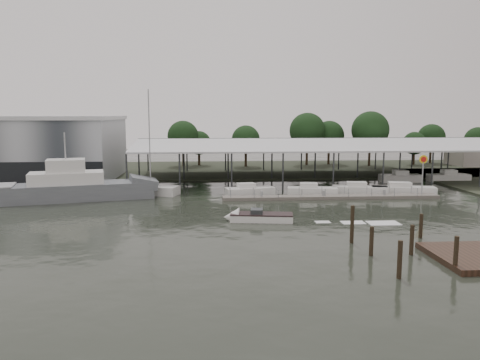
{
  "coord_description": "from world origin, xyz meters",
  "views": [
    {
      "loc": [
        -0.76,
        -48.37,
        10.75
      ],
      "look_at": [
        3.24,
        10.16,
        2.5
      ],
      "focal_mm": 35.0,
      "sensor_mm": 36.0,
      "label": 1
    }
  ],
  "objects": [
    {
      "name": "moored_cruiser_3",
      "position": [
        25.57,
        12.65,
        0.61
      ],
      "size": [
        8.68,
        3.79,
        1.7
      ],
      "rotation": [
        0.0,
        0.0,
        -0.2
      ],
      "color": "white",
      "rests_on": "ground"
    },
    {
      "name": "speedboat_underway",
      "position": [
        4.01,
        -2.14,
        0.39
      ],
      "size": [
        17.95,
        4.57,
        2.0
      ],
      "rotation": [
        0.0,
        0.0,
        3.0
      ],
      "color": "white",
      "rests_on": "ground"
    },
    {
      "name": "covered_boat_shed",
      "position": [
        17.0,
        28.0,
        6.13
      ],
      "size": [
        58.24,
        24.0,
        6.96
      ],
      "color": "silver",
      "rests_on": "ground"
    },
    {
      "name": "grey_trawler",
      "position": [
        -17.33,
        11.46,
        1.58
      ],
      "size": [
        20.11,
        9.11,
        8.84
      ],
      "rotation": [
        0.0,
        0.0,
        0.24
      ],
      "color": "slate",
      "rests_on": "ground"
    },
    {
      "name": "mooring_pilings",
      "position": [
        13.75,
        -14.46,
        0.97
      ],
      "size": [
        6.84,
        10.18,
        3.79
      ],
      "color": "#312718",
      "rests_on": "ground"
    },
    {
      "name": "ground",
      "position": [
        0.0,
        0.0,
        0.0
      ],
      "size": [
        200.0,
        200.0,
        0.0
      ],
      "primitive_type": "plane",
      "color": "#252A22",
      "rests_on": "ground"
    },
    {
      "name": "land_strip_far",
      "position": [
        0.0,
        42.0,
        0.1
      ],
      "size": [
        140.0,
        30.0,
        0.3
      ],
      "color": "#34382A",
      "rests_on": "ground"
    },
    {
      "name": "horizon_tree_line",
      "position": [
        23.94,
        47.36,
        6.45
      ],
      "size": [
        67.36,
        10.74,
        11.42
      ],
      "color": "black",
      "rests_on": "ground"
    },
    {
      "name": "floating_dock",
      "position": [
        15.0,
        10.0,
        0.2
      ],
      "size": [
        28.0,
        2.0,
        1.4
      ],
      "color": "slate",
      "rests_on": "ground"
    },
    {
      "name": "white_sailboat",
      "position": [
        -9.09,
        14.91,
        0.67
      ],
      "size": [
        8.8,
        5.31,
        14.23
      ],
      "rotation": [
        0.0,
        0.0,
        -0.35
      ],
      "color": "white",
      "rests_on": "ground"
    },
    {
      "name": "moored_cruiser_0",
      "position": [
        4.71,
        13.14,
        0.61
      ],
      "size": [
        6.83,
        3.55,
        1.7
      ],
      "rotation": [
        0.0,
        0.0,
        0.22
      ],
      "color": "white",
      "rests_on": "ground"
    },
    {
      "name": "storage_warehouse",
      "position": [
        -28.0,
        29.94,
        5.29
      ],
      "size": [
        24.5,
        20.5,
        10.5
      ],
      "color": "#A9AFB4",
      "rests_on": "ground"
    },
    {
      "name": "moored_cruiser_1",
      "position": [
        13.06,
        12.69,
        0.61
      ],
      "size": [
        6.82,
        3.24,
        1.7
      ],
      "rotation": [
        0.0,
        0.0,
        -0.16
      ],
      "color": "white",
      "rests_on": "ground"
    },
    {
      "name": "shell_fuel_sign",
      "position": [
        27.0,
        9.99,
        3.93
      ],
      "size": [
        1.1,
        0.18,
        5.55
      ],
      "color": "#96989B",
      "rests_on": "ground"
    },
    {
      "name": "moored_cruiser_2",
      "position": [
        19.82,
        13.28,
        0.61
      ],
      "size": [
        7.65,
        3.65,
        1.7
      ],
      "rotation": [
        0.0,
        0.0,
        -0.2
      ],
      "color": "white",
      "rests_on": "ground"
    }
  ]
}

